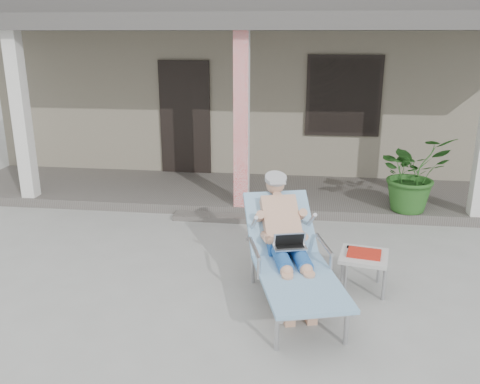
# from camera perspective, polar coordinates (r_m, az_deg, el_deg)

# --- Properties ---
(ground) EXTENTS (60.00, 60.00, 0.00)m
(ground) POSITION_cam_1_polar(r_m,az_deg,el_deg) (6.05, -2.43, -9.35)
(ground) COLOR #9E9E99
(ground) RESTS_ON ground
(house) EXTENTS (10.40, 5.40, 3.30)m
(house) POSITION_cam_1_polar(r_m,az_deg,el_deg) (11.90, 2.89, 12.31)
(house) COLOR gray
(house) RESTS_ON ground
(porch_deck) EXTENTS (10.00, 2.00, 0.15)m
(porch_deck) POSITION_cam_1_polar(r_m,az_deg,el_deg) (8.78, 0.87, -0.13)
(porch_deck) COLOR #605B56
(porch_deck) RESTS_ON ground
(porch_overhang) EXTENTS (10.00, 2.30, 2.85)m
(porch_overhang) POSITION_cam_1_polar(r_m,az_deg,el_deg) (8.32, 0.92, 17.88)
(porch_overhang) COLOR silver
(porch_overhang) RESTS_ON porch_deck
(porch_step) EXTENTS (2.00, 0.30, 0.07)m
(porch_step) POSITION_cam_1_polar(r_m,az_deg,el_deg) (7.71, -0.11, -2.95)
(porch_step) COLOR #605B56
(porch_step) RESTS_ON ground
(lounger) EXTENTS (1.22, 2.04, 1.28)m
(lounger) POSITION_cam_1_polar(r_m,az_deg,el_deg) (5.32, 5.51, -3.97)
(lounger) COLOR #B7B7BC
(lounger) RESTS_ON ground
(side_table) EXTENTS (0.59, 0.59, 0.45)m
(side_table) POSITION_cam_1_polar(r_m,az_deg,el_deg) (5.73, 13.73, -7.21)
(side_table) COLOR #BAB9B5
(side_table) RESTS_ON ground
(potted_palm) EXTENTS (1.32, 1.26, 1.16)m
(potted_palm) POSITION_cam_1_polar(r_m,az_deg,el_deg) (7.99, 18.80, 2.02)
(potted_palm) COLOR #26591E
(potted_palm) RESTS_ON porch_deck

